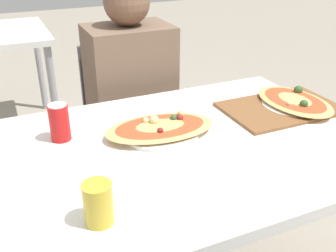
{
  "coord_description": "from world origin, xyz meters",
  "views": [
    {
      "loc": [
        -0.46,
        -1.0,
        1.4
      ],
      "look_at": [
        0.0,
        0.03,
        0.83
      ],
      "focal_mm": 42.0,
      "sensor_mm": 36.0,
      "label": 1
    }
  ],
  "objects_px": {
    "dining_table": "(171,165)",
    "chair_far_seated": "(126,120)",
    "person_seated": "(132,89)",
    "pizza_main": "(160,129)",
    "soda_can": "(59,122)",
    "pizza_second": "(294,102)",
    "drink_glass": "(98,203)"
  },
  "relations": [
    {
      "from": "dining_table",
      "to": "pizza_main",
      "type": "bearing_deg",
      "value": 89.24
    },
    {
      "from": "dining_table",
      "to": "pizza_second",
      "type": "xyz_separation_m",
      "value": [
        0.57,
        0.09,
        0.09
      ]
    },
    {
      "from": "soda_can",
      "to": "chair_far_seated",
      "type": "bearing_deg",
      "value": 54.95
    },
    {
      "from": "dining_table",
      "to": "chair_far_seated",
      "type": "height_order",
      "value": "chair_far_seated"
    },
    {
      "from": "dining_table",
      "to": "soda_can",
      "type": "distance_m",
      "value": 0.39
    },
    {
      "from": "pizza_main",
      "to": "soda_can",
      "type": "xyz_separation_m",
      "value": [
        -0.32,
        0.1,
        0.04
      ]
    },
    {
      "from": "person_seated",
      "to": "soda_can",
      "type": "xyz_separation_m",
      "value": [
        -0.41,
        -0.46,
        0.11
      ]
    },
    {
      "from": "person_seated",
      "to": "pizza_second",
      "type": "relative_size",
      "value": 3.45
    },
    {
      "from": "person_seated",
      "to": "pizza_main",
      "type": "height_order",
      "value": "person_seated"
    },
    {
      "from": "drink_glass",
      "to": "person_seated",
      "type": "bearing_deg",
      "value": 66.6
    },
    {
      "from": "drink_glass",
      "to": "soda_can",
      "type": "bearing_deg",
      "value": 91.0
    },
    {
      "from": "drink_glass",
      "to": "pizza_second",
      "type": "bearing_deg",
      "value": 21.88
    },
    {
      "from": "dining_table",
      "to": "soda_can",
      "type": "height_order",
      "value": "soda_can"
    },
    {
      "from": "chair_far_seated",
      "to": "person_seated",
      "type": "relative_size",
      "value": 0.73
    },
    {
      "from": "pizza_second",
      "to": "pizza_main",
      "type": "bearing_deg",
      "value": 179.67
    },
    {
      "from": "chair_far_seated",
      "to": "pizza_main",
      "type": "relative_size",
      "value": 2.24
    },
    {
      "from": "pizza_main",
      "to": "person_seated",
      "type": "bearing_deg",
      "value": 81.03
    },
    {
      "from": "pizza_second",
      "to": "chair_far_seated",
      "type": "bearing_deg",
      "value": 125.3
    },
    {
      "from": "chair_far_seated",
      "to": "drink_glass",
      "type": "distance_m",
      "value": 1.15
    },
    {
      "from": "person_seated",
      "to": "dining_table",
      "type": "bearing_deg",
      "value": 82.19
    },
    {
      "from": "soda_can",
      "to": "dining_table",
      "type": "bearing_deg",
      "value": -31.3
    },
    {
      "from": "person_seated",
      "to": "drink_glass",
      "type": "bearing_deg",
      "value": 66.6
    },
    {
      "from": "soda_can",
      "to": "person_seated",
      "type": "bearing_deg",
      "value": 48.87
    },
    {
      "from": "dining_table",
      "to": "person_seated",
      "type": "height_order",
      "value": "person_seated"
    },
    {
      "from": "pizza_main",
      "to": "soda_can",
      "type": "relative_size",
      "value": 3.16
    },
    {
      "from": "chair_far_seated",
      "to": "person_seated",
      "type": "xyz_separation_m",
      "value": [
        0.0,
        -0.11,
        0.22
      ]
    },
    {
      "from": "pizza_main",
      "to": "soda_can",
      "type": "bearing_deg",
      "value": 162.77
    },
    {
      "from": "drink_glass",
      "to": "pizza_second",
      "type": "relative_size",
      "value": 0.3
    },
    {
      "from": "person_seated",
      "to": "soda_can",
      "type": "height_order",
      "value": "person_seated"
    },
    {
      "from": "pizza_main",
      "to": "soda_can",
      "type": "height_order",
      "value": "soda_can"
    },
    {
      "from": "dining_table",
      "to": "pizza_main",
      "type": "relative_size",
      "value": 3.35
    },
    {
      "from": "chair_far_seated",
      "to": "soda_can",
      "type": "height_order",
      "value": "soda_can"
    }
  ]
}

